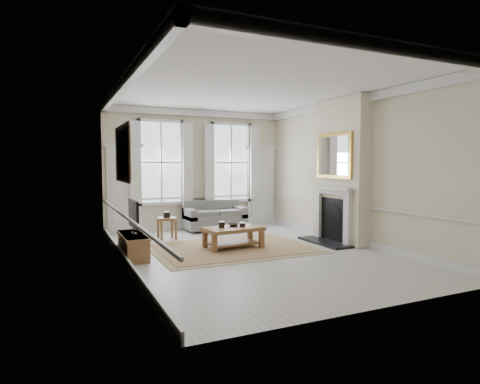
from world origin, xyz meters
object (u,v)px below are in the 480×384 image
side_table (167,222)px  tv_stand (133,246)px  coffee_table (233,231)px  sofa (214,217)px

side_table → tv_stand: 1.99m
coffee_table → side_table: bearing=114.9°
side_table → tv_stand: bearing=-123.8°
side_table → coffee_table: 2.02m
sofa → side_table: bearing=-152.4°
side_table → sofa: bearing=27.6°
sofa → coffee_table: sofa is taller
tv_stand → sofa: bearing=42.7°
sofa → coffee_table: (-0.54, -2.55, 0.05)m
sofa → tv_stand: (-2.68, -2.48, -0.12)m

